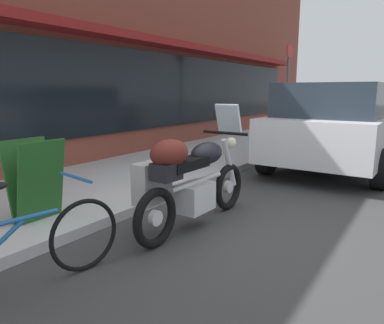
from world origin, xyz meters
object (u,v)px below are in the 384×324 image
parked_bicycle (24,249)px  touring_motorcycle (188,177)px  parking_sign_pole (288,84)px  parked_minivan (342,123)px  sandwich_board_sign (35,180)px

parked_bicycle → touring_motorcycle: bearing=-9.3°
parking_sign_pole → touring_motorcycle: bearing=-168.8°
parked_bicycle → parked_minivan: parked_minivan is taller
parked_minivan → parking_sign_pole: 3.92m
parked_minivan → parking_sign_pole: parking_sign_pole is taller
touring_motorcycle → sandwich_board_sign: size_ratio=2.31×
parked_bicycle → parking_sign_pole: (9.50, 1.23, 1.38)m
parking_sign_pole → parked_bicycle: bearing=-172.6°
touring_motorcycle → parked_minivan: parked_minivan is taller
touring_motorcycle → parking_sign_pole: parking_sign_pole is taller
sandwich_board_sign → parking_sign_pole: parking_sign_pole is taller
parked_minivan → touring_motorcycle: bearing=171.3°
touring_motorcycle → parked_bicycle: size_ratio=1.27×
parked_minivan → sandwich_board_sign: bearing=159.1°
touring_motorcycle → parking_sign_pole: size_ratio=0.75×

